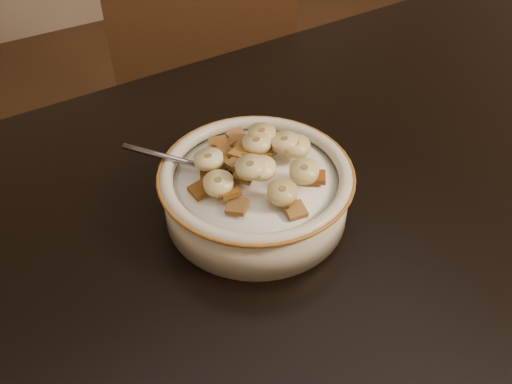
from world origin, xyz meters
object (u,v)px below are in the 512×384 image
table (490,200)px  cereal_bowl (256,196)px  spoon (227,172)px  chair (247,143)px

table → cereal_bowl: (-0.27, 0.10, 0.04)m
cereal_bowl → spoon: bearing=139.6°
table → cereal_bowl: bearing=156.6°
table → spoon: spoon is taller
chair → cereal_bowl: size_ratio=4.53×
table → chair: 0.62m
table → chair: chair is taller
chair → cereal_bowl: 0.60m
table → cereal_bowl: 0.29m
chair → spoon: chair is taller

